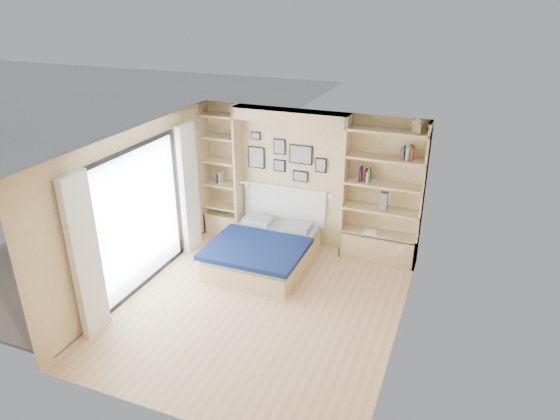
% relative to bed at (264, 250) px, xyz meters
% --- Properties ---
extents(ground, '(4.50, 4.50, 0.00)m').
position_rel_bed_xyz_m(ground, '(0.45, -1.24, -0.26)').
color(ground, tan).
rests_on(ground, ground).
extents(room_shell, '(4.50, 4.50, 4.50)m').
position_rel_bed_xyz_m(room_shell, '(0.06, 0.29, 0.82)').
color(room_shell, beige).
rests_on(room_shell, ground).
extents(bed, '(1.58, 1.98, 1.07)m').
position_rel_bed_xyz_m(bed, '(0.00, 0.00, 0.00)').
color(bed, '#DCC289').
rests_on(bed, ground).
extents(photo_gallery, '(1.48, 0.02, 0.82)m').
position_rel_bed_xyz_m(photo_gallery, '(-0.00, 0.99, 1.34)').
color(photo_gallery, black).
rests_on(photo_gallery, ground).
extents(reading_lamps, '(1.92, 0.12, 0.15)m').
position_rel_bed_xyz_m(reading_lamps, '(0.15, 0.76, 0.84)').
color(reading_lamps, silver).
rests_on(reading_lamps, ground).
extents(shelf_decor, '(3.60, 0.23, 2.03)m').
position_rel_bed_xyz_m(shelf_decor, '(1.67, 0.83, 1.44)').
color(shelf_decor, '#A51E1E').
rests_on(shelf_decor, ground).
extents(deck, '(3.20, 4.00, 0.05)m').
position_rel_bed_xyz_m(deck, '(-3.15, -1.24, -0.26)').
color(deck, brown).
rests_on(deck, ground).
extents(deck_chair, '(0.51, 0.75, 0.71)m').
position_rel_bed_xyz_m(deck_chair, '(-2.82, -0.38, 0.07)').
color(deck_chair, tan).
rests_on(deck_chair, ground).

